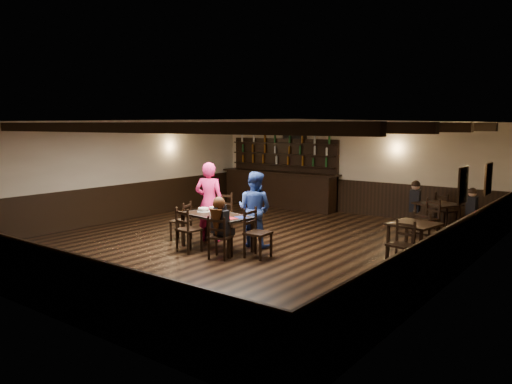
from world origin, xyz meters
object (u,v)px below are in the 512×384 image
Objects in this scene: chair_near_left at (186,226)px; woman_pink at (209,202)px; man_blue at (255,209)px; cake at (203,210)px; dining_table at (217,218)px; bar_counter at (280,184)px; chair_near_right at (219,234)px.

chair_near_left is 0.52× the size of woman_pink.
chair_near_left is 1.54m from man_blue.
chair_near_left reaches higher than cake.
chair_near_left is (-0.33, -0.59, -0.12)m from dining_table.
chair_near_left is at bearing -119.40° from dining_table.
chair_near_left is at bearing -79.15° from cake.
dining_table is 0.92× the size of woman_pink.
man_blue is at bearing 168.61° from woman_pink.
man_blue is 5.42m from bar_counter.
cake is at bearing 24.79° from man_blue.
chair_near_right is 3.06× the size of cake.
cake is (-0.13, 0.68, 0.24)m from chair_near_left.
woman_pink reaches higher than cake.
cake is at bearing -73.11° from bar_counter.
chair_near_right is (0.91, -0.01, -0.04)m from chair_near_left.
man_blue is 0.40× the size of bar_counter.
man_blue is at bearing 93.77° from chair_near_right.
bar_counter is (-1.46, 5.00, -0.18)m from woman_pink.
dining_table is 0.69m from chair_near_left.
chair_near_left is 3.29× the size of cake.
chair_near_right is (0.57, -0.60, -0.16)m from dining_table.
man_blue is (1.12, 0.23, -0.08)m from woman_pink.
chair_near_right is at bearing -33.33° from cake.
bar_counter is at bearing 106.23° from chair_near_left.
chair_near_right is 1.27m from cake.
man_blue is at bearing -61.56° from bar_counter.
woman_pink is at bearing 144.16° from dining_table.
man_blue is 5.77× the size of cake.
bar_counter reaches higher than man_blue.
dining_table is at bearing 133.79° from chair_near_right.
chair_near_left is at bearing 179.64° from chair_near_right.
chair_near_left reaches higher than dining_table.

